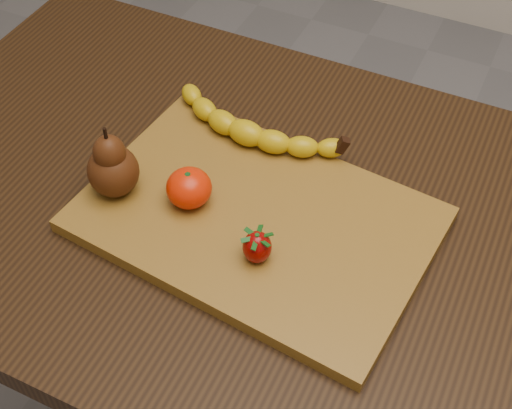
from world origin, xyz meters
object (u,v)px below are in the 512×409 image
at_px(table, 216,236).
at_px(pear, 111,161).
at_px(cutting_board, 256,220).
at_px(mandarin, 189,188).

bearing_deg(table, pear, -148.41).
bearing_deg(cutting_board, table, 165.54).
relative_size(pear, mandarin, 1.77).
relative_size(cutting_board, pear, 4.18).
height_order(table, mandarin, mandarin).
relative_size(table, mandarin, 16.43).
bearing_deg(mandarin, pear, -167.14).
xyz_separation_m(cutting_board, mandarin, (-0.09, -0.02, 0.04)).
distance_m(table, cutting_board, 0.14).
bearing_deg(pear, cutting_board, 11.58).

